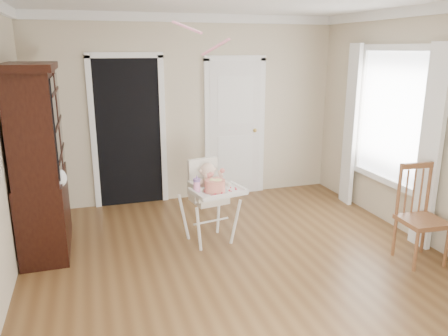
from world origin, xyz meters
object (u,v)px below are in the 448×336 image
object	(u,v)px
high_chair	(209,192)
dining_chair	(421,217)
cake	(215,186)
sippy_cup	(197,185)
china_cabinet	(39,160)

from	to	relation	value
high_chair	dining_chair	bearing A→B (deg)	-39.48
cake	dining_chair	world-z (taller)	dining_chair
sippy_cup	china_cabinet	world-z (taller)	china_cabinet
sippy_cup	dining_chair	size ratio (longest dim) A/B	0.18
cake	high_chair	bearing A→B (deg)	91.46
china_cabinet	dining_chair	distance (m)	4.17
high_chair	dining_chair	distance (m)	2.32
high_chair	cake	distance (m)	0.27
sippy_cup	dining_chair	world-z (taller)	dining_chair
high_chair	china_cabinet	world-z (taller)	china_cabinet
cake	china_cabinet	size ratio (longest dim) A/B	0.14
cake	china_cabinet	distance (m)	1.95
high_chair	sippy_cup	size ratio (longest dim) A/B	5.20
china_cabinet	dining_chair	size ratio (longest dim) A/B	1.98
high_chair	sippy_cup	xyz separation A→B (m)	(-0.19, -0.18, 0.16)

